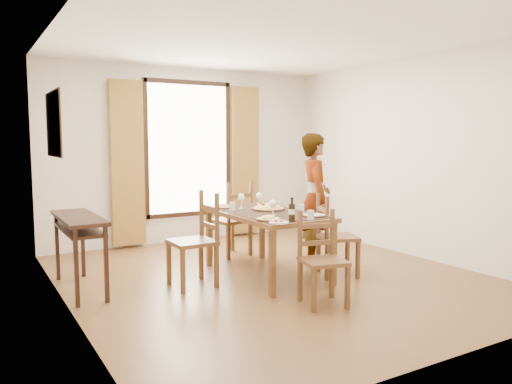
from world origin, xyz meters
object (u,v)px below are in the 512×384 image
console_table (79,227)px  pasta_platter (268,206)px  dining_table (266,218)px  man (315,199)px

console_table → pasta_platter: (2.11, -0.37, 0.12)m
dining_table → man: 0.88m
console_table → pasta_platter: size_ratio=3.00×
console_table → dining_table: bearing=-13.6°
console_table → pasta_platter: 2.15m
man → dining_table: bearing=127.1°
console_table → pasta_platter: pasta_platter is taller
console_table → dining_table: (2.02, -0.49, 0.00)m
dining_table → pasta_platter: size_ratio=4.04×
man → pasta_platter: man is taller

